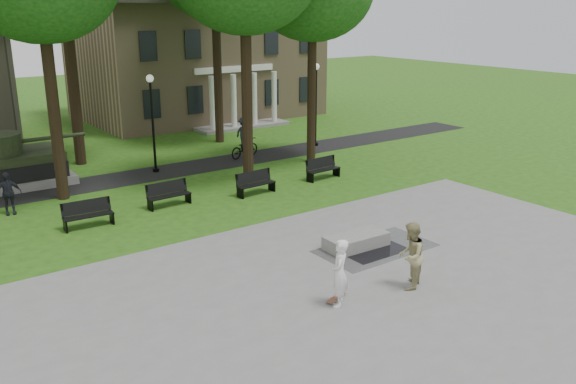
# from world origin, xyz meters

# --- Properties ---
(ground) EXTENTS (120.00, 120.00, 0.00)m
(ground) POSITION_xyz_m (0.00, 0.00, 0.00)
(ground) COLOR #234D12
(ground) RESTS_ON ground
(plaza) EXTENTS (22.00, 16.00, 0.02)m
(plaza) POSITION_xyz_m (0.00, -5.00, 0.01)
(plaza) COLOR gray
(plaza) RESTS_ON ground
(footpath) EXTENTS (44.00, 2.60, 0.01)m
(footpath) POSITION_xyz_m (0.00, 12.00, 0.01)
(footpath) COLOR black
(footpath) RESTS_ON ground
(building_right) EXTENTS (17.00, 12.00, 8.60)m
(building_right) POSITION_xyz_m (10.00, 26.00, 4.34)
(building_right) COLOR #9E8460
(building_right) RESTS_ON ground
(lamp_mid) EXTENTS (0.36, 0.36, 4.73)m
(lamp_mid) POSITION_xyz_m (0.50, 12.30, 2.79)
(lamp_mid) COLOR black
(lamp_mid) RESTS_ON ground
(lamp_right) EXTENTS (0.36, 0.36, 4.73)m
(lamp_right) POSITION_xyz_m (10.50, 12.30, 2.79)
(lamp_right) COLOR black
(lamp_right) RESTS_ON ground
(puddle) EXTENTS (2.20, 1.20, 0.00)m
(puddle) POSITION_xyz_m (2.17, -1.54, 0.02)
(puddle) COLOR black
(puddle) RESTS_ON plaza
(concrete_block) EXTENTS (2.23, 1.07, 0.45)m
(concrete_block) POSITION_xyz_m (1.90, -0.87, 0.24)
(concrete_block) COLOR gray
(concrete_block) RESTS_ON plaza
(skateboard) EXTENTS (0.80, 0.44, 0.07)m
(skateboard) POSITION_xyz_m (-1.14, -3.43, 0.06)
(skateboard) COLOR brown
(skateboard) RESTS_ON plaza
(skateboarder) EXTENTS (0.81, 0.81, 1.90)m
(skateboarder) POSITION_xyz_m (-1.28, -3.71, 0.97)
(skateboarder) COLOR white
(skateboarder) RESTS_ON plaza
(friend_watching) EXTENTS (1.21, 1.14, 1.97)m
(friend_watching) POSITION_xyz_m (1.07, -4.06, 1.01)
(friend_watching) COLOR tan
(friend_watching) RESTS_ON plaza
(pedestrian_walker) EXTENTS (1.03, 0.49, 1.71)m
(pedestrian_walker) POSITION_xyz_m (-6.80, 9.64, 0.85)
(pedestrian_walker) COLOR black
(pedestrian_walker) RESTS_ON ground
(cyclist) EXTENTS (2.09, 1.25, 2.18)m
(cyclist) POSITION_xyz_m (5.63, 12.28, 0.89)
(cyclist) COLOR black
(cyclist) RESTS_ON ground
(park_bench_0) EXTENTS (1.82, 0.61, 1.00)m
(park_bench_0) POSITION_xyz_m (-4.77, 6.45, 0.52)
(park_bench_0) COLOR black
(park_bench_0) RESTS_ON ground
(park_bench_1) EXTENTS (1.81, 0.58, 1.00)m
(park_bench_1) POSITION_xyz_m (-1.30, 6.98, 0.52)
(park_bench_1) COLOR black
(park_bench_1) RESTS_ON ground
(park_bench_2) EXTENTS (1.83, 0.64, 1.00)m
(park_bench_2) POSITION_xyz_m (2.47, 6.31, 0.52)
(park_bench_2) COLOR black
(park_bench_2) RESTS_ON ground
(park_bench_3) EXTENTS (1.83, 0.66, 1.00)m
(park_bench_3) POSITION_xyz_m (6.37, 6.52, 0.52)
(park_bench_3) COLOR black
(park_bench_3) RESTS_ON ground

